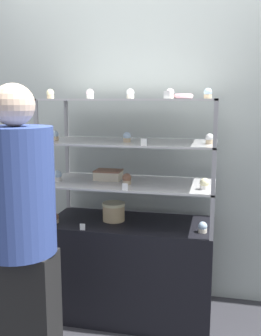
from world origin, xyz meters
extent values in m
plane|color=#2D2D33|center=(0.00, 0.00, 0.00)|extent=(20.00, 20.00, 0.00)
cube|color=#A8B2AD|center=(0.00, 0.41, 1.30)|extent=(8.00, 0.05, 2.60)
cube|color=black|center=(0.00, 0.00, 0.35)|extent=(1.15, 0.54, 0.70)
cube|color=#99999E|center=(-0.56, 0.26, 0.84)|extent=(0.02, 0.02, 0.28)
cube|color=#99999E|center=(0.56, 0.26, 0.84)|extent=(0.02, 0.02, 0.28)
cube|color=#99999E|center=(-0.56, -0.26, 0.84)|extent=(0.02, 0.02, 0.28)
cube|color=#99999E|center=(0.56, -0.26, 0.84)|extent=(0.02, 0.02, 0.28)
cube|color=silver|center=(0.00, 0.00, 0.97)|extent=(1.15, 0.54, 0.01)
cube|color=#99999E|center=(-0.56, 0.26, 1.12)|extent=(0.02, 0.02, 0.28)
cube|color=#99999E|center=(0.56, 0.26, 1.12)|extent=(0.02, 0.02, 0.28)
cube|color=#99999E|center=(-0.56, -0.26, 1.12)|extent=(0.02, 0.02, 0.28)
cube|color=#99999E|center=(0.56, -0.26, 1.12)|extent=(0.02, 0.02, 0.28)
cube|color=silver|center=(0.00, 0.00, 1.26)|extent=(1.15, 0.54, 0.01)
cube|color=#99999E|center=(-0.56, 0.26, 1.41)|extent=(0.02, 0.02, 0.28)
cube|color=#99999E|center=(0.56, 0.26, 1.41)|extent=(0.02, 0.02, 0.28)
cube|color=#99999E|center=(-0.56, -0.26, 1.41)|extent=(0.02, 0.02, 0.28)
cube|color=#99999E|center=(0.56, -0.26, 1.41)|extent=(0.02, 0.02, 0.28)
cube|color=silver|center=(0.00, 0.00, 1.54)|extent=(1.15, 0.54, 0.01)
cylinder|color=#DBBC84|center=(-0.12, 0.00, 0.75)|extent=(0.15, 0.15, 0.11)
cylinder|color=#F4EAB2|center=(-0.12, 0.00, 0.82)|extent=(0.16, 0.16, 0.02)
cube|color=beige|center=(-0.17, 0.05, 1.01)|extent=(0.18, 0.14, 0.06)
cube|color=#8C5B42|center=(-0.17, 0.05, 1.04)|extent=(0.19, 0.15, 0.01)
cylinder|color=#CCB28C|center=(-0.51, -0.14, 0.71)|extent=(0.06, 0.06, 0.03)
sphere|color=#8C5B42|center=(-0.51, -0.14, 0.74)|extent=(0.06, 0.06, 0.06)
cylinder|color=beige|center=(0.50, -0.12, 0.71)|extent=(0.06, 0.06, 0.03)
sphere|color=silver|center=(0.50, -0.12, 0.74)|extent=(0.06, 0.06, 0.06)
cube|color=white|center=(-0.27, -0.25, 0.72)|extent=(0.04, 0.00, 0.04)
cylinder|color=white|center=(-0.51, -0.06, 0.99)|extent=(0.06, 0.06, 0.03)
sphere|color=silver|center=(-0.51, -0.06, 1.02)|extent=(0.06, 0.06, 0.06)
cylinder|color=#CCB28C|center=(-0.01, -0.07, 0.99)|extent=(0.06, 0.06, 0.03)
sphere|color=#8C5B42|center=(-0.01, -0.07, 1.02)|extent=(0.06, 0.06, 0.06)
cylinder|color=white|center=(0.51, -0.12, 0.99)|extent=(0.06, 0.06, 0.03)
sphere|color=#F4EAB2|center=(0.51, -0.12, 1.02)|extent=(0.06, 0.06, 0.06)
cube|color=white|center=(0.02, -0.25, 1.00)|extent=(0.04, 0.00, 0.04)
cylinder|color=#CCB28C|center=(-0.52, -0.05, 1.28)|extent=(0.05, 0.05, 0.03)
sphere|color=silver|center=(-0.52, -0.05, 1.31)|extent=(0.05, 0.05, 0.05)
cylinder|color=#CCB28C|center=(-0.01, -0.06, 1.28)|extent=(0.05, 0.05, 0.03)
sphere|color=silver|center=(-0.01, -0.06, 1.31)|extent=(0.05, 0.05, 0.05)
cylinder|color=#CCB28C|center=(0.53, -0.06, 1.28)|extent=(0.05, 0.05, 0.03)
sphere|color=white|center=(0.53, -0.06, 1.31)|extent=(0.05, 0.05, 0.05)
cube|color=white|center=(0.14, -0.25, 1.29)|extent=(0.04, 0.00, 0.04)
cylinder|color=#CCB28C|center=(-0.53, -0.10, 1.56)|extent=(0.05, 0.05, 0.03)
sphere|color=#F4EAB2|center=(-0.53, -0.10, 1.59)|extent=(0.05, 0.05, 0.05)
cylinder|color=white|center=(-0.26, -0.07, 1.56)|extent=(0.05, 0.05, 0.03)
sphere|color=silver|center=(-0.26, -0.07, 1.59)|extent=(0.05, 0.05, 0.05)
cylinder|color=beige|center=(0.01, -0.06, 1.56)|extent=(0.05, 0.05, 0.03)
sphere|color=white|center=(0.01, -0.06, 1.59)|extent=(0.05, 0.05, 0.05)
cylinder|color=beige|center=(0.27, -0.07, 1.56)|extent=(0.05, 0.05, 0.03)
sphere|color=silver|center=(0.27, -0.07, 1.59)|extent=(0.05, 0.05, 0.05)
cylinder|color=#CCB28C|center=(0.51, -0.12, 1.56)|extent=(0.05, 0.05, 0.03)
sphere|color=silver|center=(0.51, -0.12, 1.59)|extent=(0.05, 0.05, 0.05)
cube|color=white|center=(0.27, -0.25, 1.57)|extent=(0.04, 0.00, 0.04)
torus|color=#EFB2BC|center=(0.35, -0.04, 1.56)|extent=(0.12, 0.12, 0.03)
cube|color=black|center=(-0.41, -0.81, 0.38)|extent=(0.36, 0.20, 0.75)
cylinder|color=#33478C|center=(-0.41, -0.81, 1.08)|extent=(0.38, 0.38, 0.66)
sphere|color=beige|center=(-0.41, -0.81, 1.52)|extent=(0.21, 0.21, 0.21)
camera|label=1|loc=(0.58, -2.59, 1.54)|focal=42.00mm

